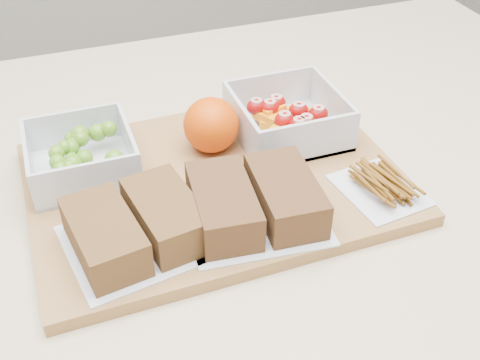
{
  "coord_description": "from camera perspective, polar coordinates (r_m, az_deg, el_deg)",
  "views": [
    {
      "loc": [
        -0.17,
        -0.5,
        1.34
      ],
      "look_at": [
        0.0,
        -0.0,
        0.93
      ],
      "focal_mm": 45.0,
      "sensor_mm": 36.0,
      "label": 1
    }
  ],
  "objects": [
    {
      "name": "sandwich_bag_center",
      "position": [
        0.63,
        1.39,
        -2.03
      ],
      "size": [
        0.16,
        0.14,
        0.04
      ],
      "color": "silver",
      "rests_on": "cutting_board"
    },
    {
      "name": "cutting_board",
      "position": [
        0.7,
        -2.37,
        -0.26
      ],
      "size": [
        0.42,
        0.31,
        0.02
      ],
      "primitive_type": "cube",
      "rotation": [
        0.0,
        0.0,
        0.02
      ],
      "color": "#9E7341",
      "rests_on": "counter"
    },
    {
      "name": "sandwich_bag_left",
      "position": [
        0.61,
        -9.81,
        -4.37
      ],
      "size": [
        0.16,
        0.15,
        0.04
      ],
      "color": "silver",
      "rests_on": "cutting_board"
    },
    {
      "name": "orange",
      "position": [
        0.72,
        -2.76,
        5.23
      ],
      "size": [
        0.07,
        0.07,
        0.07
      ],
      "primitive_type": "sphere",
      "color": "#E34905",
      "rests_on": "cutting_board"
    },
    {
      "name": "grape_container",
      "position": [
        0.72,
        -14.67,
        2.21
      ],
      "size": [
        0.12,
        0.12,
        0.05
      ],
      "color": "silver",
      "rests_on": "cutting_board"
    },
    {
      "name": "pretzel_bag",
      "position": [
        0.69,
        13.19,
        -0.29
      ],
      "size": [
        0.09,
        0.11,
        0.02
      ],
      "color": "silver",
      "rests_on": "cutting_board"
    },
    {
      "name": "fruit_container",
      "position": [
        0.76,
        4.49,
        5.72
      ],
      "size": [
        0.13,
        0.13,
        0.05
      ],
      "color": "silver",
      "rests_on": "cutting_board"
    }
  ]
}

